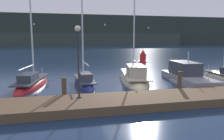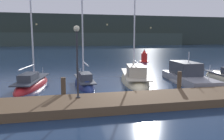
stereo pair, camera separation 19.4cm
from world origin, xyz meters
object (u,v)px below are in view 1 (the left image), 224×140
object	(u,v)px
sailboat_berth_6	(134,79)
motorboat_berth_7	(187,79)
channel_buoy	(143,57)
dock_lamppost	(78,50)
sailboat_berth_4	(32,85)
sailboat_berth_5	(84,84)

from	to	relation	value
sailboat_berth_6	motorboat_berth_7	world-z (taller)	sailboat_berth_6
channel_buoy	dock_lamppost	size ratio (longest dim) A/B	0.52
dock_lamppost	sailboat_berth_4	bearing A→B (deg)	119.14
sailboat_berth_6	channel_buoy	distance (m)	15.68
channel_buoy	dock_lamppost	distance (m)	23.46
sailboat_berth_5	channel_buoy	size ratio (longest dim) A/B	4.20
motorboat_berth_7	channel_buoy	distance (m)	16.00
motorboat_berth_7	sailboat_berth_6	bearing A→B (deg)	160.44
channel_buoy	sailboat_berth_5	bearing A→B (deg)	-125.08
sailboat_berth_6	dock_lamppost	size ratio (longest dim) A/B	2.98
sailboat_berth_5	motorboat_berth_7	world-z (taller)	sailboat_berth_5
sailboat_berth_6	channel_buoy	size ratio (longest dim) A/B	5.70
motorboat_berth_7	dock_lamppost	size ratio (longest dim) A/B	1.86
sailboat_berth_4	dock_lamppost	size ratio (longest dim) A/B	2.42
sailboat_berth_5	dock_lamppost	distance (m)	6.06
dock_lamppost	sailboat_berth_6	bearing A→B (deg)	49.08
sailboat_berth_6	channel_buoy	bearing A→B (deg)	66.58
motorboat_berth_7	dock_lamppost	distance (m)	10.78
sailboat_berth_5	channel_buoy	bearing A→B (deg)	54.92
motorboat_berth_7	sailboat_berth_5	bearing A→B (deg)	175.14
sailboat_berth_6	dock_lamppost	world-z (taller)	sailboat_berth_6
sailboat_berth_4	dock_lamppost	world-z (taller)	sailboat_berth_4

